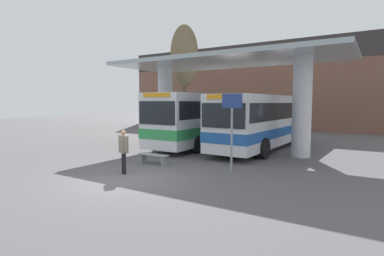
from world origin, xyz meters
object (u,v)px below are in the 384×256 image
at_px(pedestrian_waiting, 124,147).
at_px(info_sign_platform, 232,116).
at_px(waiting_bench_near_pillar, 154,157).
at_px(transit_bus_left_bay, 209,117).
at_px(transit_bus_center_bay, 266,119).
at_px(poplar_tree_behind_left, 184,57).

bearing_deg(pedestrian_waiting, info_sign_platform, 65.86).
bearing_deg(waiting_bench_near_pillar, transit_bus_left_bay, 98.29).
xyz_separation_m(transit_bus_left_bay, transit_bus_center_bay, (3.92, 0.32, -0.05)).
bearing_deg(transit_bus_left_bay, info_sign_platform, 125.59).
relative_size(pedestrian_waiting, poplar_tree_behind_left, 0.19).
xyz_separation_m(waiting_bench_near_pillar, info_sign_platform, (3.63, 0.76, 1.96)).
distance_m(transit_bus_center_bay, poplar_tree_behind_left, 9.54).
xyz_separation_m(info_sign_platform, poplar_tree_behind_left, (-8.60, 9.41, 4.33)).
bearing_deg(transit_bus_center_bay, transit_bus_left_bay, 6.92).
relative_size(waiting_bench_near_pillar, poplar_tree_behind_left, 0.17).
xyz_separation_m(waiting_bench_near_pillar, pedestrian_waiting, (0.19, -2.11, 0.74)).
height_order(transit_bus_left_bay, poplar_tree_behind_left, poplar_tree_behind_left).
distance_m(transit_bus_center_bay, waiting_bench_near_pillar, 8.24).
relative_size(info_sign_platform, poplar_tree_behind_left, 0.35).
xyz_separation_m(transit_bus_center_bay, poplar_tree_behind_left, (-7.84, 2.59, 4.78)).
distance_m(transit_bus_center_bay, info_sign_platform, 6.88).
bearing_deg(pedestrian_waiting, transit_bus_left_bay, 123.60).
xyz_separation_m(transit_bus_center_bay, pedestrian_waiting, (-2.67, -9.69, -0.77)).
relative_size(waiting_bench_near_pillar, pedestrian_waiting, 0.88).
relative_size(transit_bus_center_bay, info_sign_platform, 3.55).
bearing_deg(info_sign_platform, transit_bus_center_bay, 96.36).
height_order(transit_bus_left_bay, info_sign_platform, transit_bus_left_bay).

